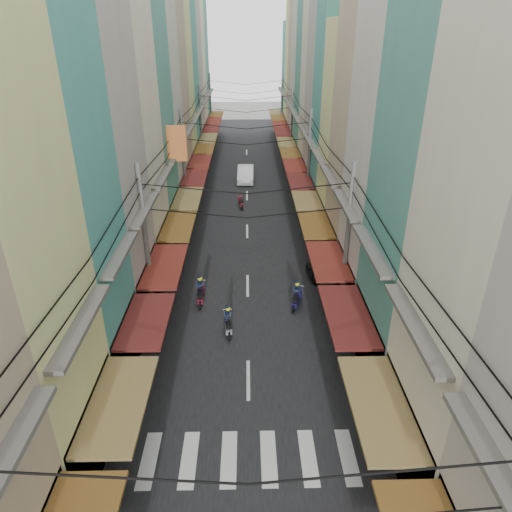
{
  "coord_description": "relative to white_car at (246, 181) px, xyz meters",
  "views": [
    {
      "loc": [
        0.03,
        -17.13,
        13.59
      ],
      "look_at": [
        0.47,
        4.93,
        2.49
      ],
      "focal_mm": 32.0,
      "sensor_mm": 36.0,
      "label": 1
    }
  ],
  "objects": [
    {
      "name": "utility_poles",
      "position": [
        0.11,
        -11.47,
        6.59
      ],
      "size": [
        10.2,
        66.13,
        8.2
      ],
      "color": "slate",
      "rests_on": "ground"
    },
    {
      "name": "sidewalk_right",
      "position": [
        6.61,
        -6.48,
        0.03
      ],
      "size": [
        3.0,
        80.0,
        0.06
      ],
      "primitive_type": "cube",
      "color": "slate",
      "rests_on": "ground"
    },
    {
      "name": "road",
      "position": [
        0.11,
        -6.48,
        0.01
      ],
      "size": [
        10.0,
        80.0,
        0.02
      ],
      "primitive_type": "cube",
      "color": "black",
      "rests_on": "ground"
    },
    {
      "name": "sidewalk_left",
      "position": [
        -6.39,
        -6.48,
        0.03
      ],
      "size": [
        3.0,
        80.0,
        0.06
      ],
      "primitive_type": "cube",
      "color": "slate",
      "rests_on": "ground"
    },
    {
      "name": "building_row_left",
      "position": [
        -7.81,
        -9.92,
        9.78
      ],
      "size": [
        7.8,
        67.67,
        23.7
      ],
      "color": "beige",
      "rests_on": "ground"
    },
    {
      "name": "crosswalk",
      "position": [
        0.11,
        -32.48,
        0.03
      ],
      "size": [
        7.55,
        2.4,
        0.01
      ],
      "color": "silver",
      "rests_on": "ground"
    },
    {
      "name": "traffic_sign",
      "position": [
        4.89,
        -32.34,
        1.84
      ],
      "size": [
        0.1,
        0.56,
        2.58
      ],
      "color": "slate",
      "rests_on": "ground"
    },
    {
      "name": "pedestrians",
      "position": [
        -3.95,
        -26.3,
        1.05
      ],
      "size": [
        12.21,
        18.5,
        2.25
      ],
      "color": "black",
      "rests_on": "ground"
    },
    {
      "name": "building_row_right",
      "position": [
        8.03,
        -10.03,
        9.41
      ],
      "size": [
        7.8,
        68.98,
        22.59
      ],
      "color": "teal",
      "rests_on": "ground"
    },
    {
      "name": "bicycle",
      "position": [
        5.77,
        -23.48,
        0.0
      ],
      "size": [
        1.5,
        0.93,
        0.97
      ],
      "primitive_type": "imported",
      "rotation": [
        0.0,
        0.0,
        1.27
      ],
      "color": "black",
      "rests_on": "ground"
    },
    {
      "name": "ground",
      "position": [
        0.11,
        -26.48,
        0.0
      ],
      "size": [
        160.0,
        160.0,
        0.0
      ],
      "primitive_type": "plane",
      "color": "slate",
      "rests_on": "ground"
    },
    {
      "name": "market_umbrella",
      "position": [
        7.31,
        -33.21,
        1.95
      ],
      "size": [
        2.11,
        2.11,
        2.22
      ],
      "color": "#B2B2B7",
      "rests_on": "ground"
    },
    {
      "name": "white_car",
      "position": [
        0.0,
        0.0,
        0.0
      ],
      "size": [
        5.18,
        2.13,
        1.81
      ],
      "primitive_type": "imported",
      "rotation": [
        0.0,
        0.0,
        -0.02
      ],
      "color": "silver",
      "rests_on": "ground"
    },
    {
      "name": "parked_scooters",
      "position": [
        4.61,
        -29.82,
        0.48
      ],
      "size": [
        13.33,
        12.52,
        1.01
      ],
      "color": "black",
      "rests_on": "ground"
    },
    {
      "name": "moving_scooters",
      "position": [
        0.35,
        -20.8,
        0.5
      ],
      "size": [
        6.78,
        19.25,
        1.73
      ],
      "color": "black",
      "rests_on": "ground"
    }
  ]
}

